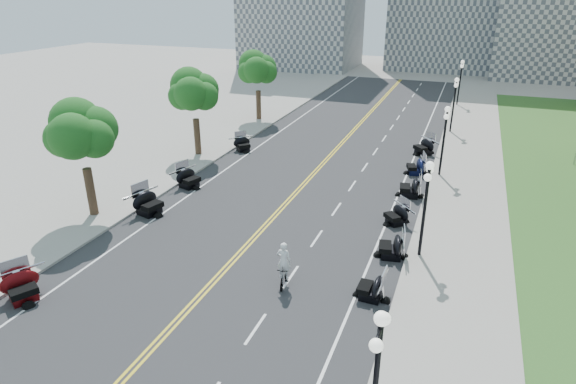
% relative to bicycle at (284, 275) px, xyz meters
% --- Properties ---
extents(ground, '(160.00, 160.00, 0.00)m').
position_rel_bicycle_xyz_m(ground, '(-3.12, 0.70, -0.51)').
color(ground, gray).
extents(road, '(16.00, 90.00, 0.01)m').
position_rel_bicycle_xyz_m(road, '(-3.12, 10.70, -0.51)').
color(road, '#333335').
rests_on(road, ground).
extents(centerline_yellow_a, '(0.12, 90.00, 0.00)m').
position_rel_bicycle_xyz_m(centerline_yellow_a, '(-3.24, 10.70, -0.50)').
color(centerline_yellow_a, yellow).
rests_on(centerline_yellow_a, road).
extents(centerline_yellow_b, '(0.12, 90.00, 0.00)m').
position_rel_bicycle_xyz_m(centerline_yellow_b, '(-3.00, 10.70, -0.50)').
color(centerline_yellow_b, yellow).
rests_on(centerline_yellow_b, road).
extents(edge_line_north, '(0.12, 90.00, 0.00)m').
position_rel_bicycle_xyz_m(edge_line_north, '(3.28, 10.70, -0.50)').
color(edge_line_north, white).
rests_on(edge_line_north, road).
extents(edge_line_south, '(0.12, 90.00, 0.00)m').
position_rel_bicycle_xyz_m(edge_line_south, '(-9.52, 10.70, -0.50)').
color(edge_line_south, white).
rests_on(edge_line_south, road).
extents(lane_dash_5, '(0.12, 2.00, 0.00)m').
position_rel_bicycle_xyz_m(lane_dash_5, '(0.08, -3.30, -0.50)').
color(lane_dash_5, white).
rests_on(lane_dash_5, road).
extents(lane_dash_6, '(0.12, 2.00, 0.00)m').
position_rel_bicycle_xyz_m(lane_dash_6, '(0.08, 0.70, -0.50)').
color(lane_dash_6, white).
rests_on(lane_dash_6, road).
extents(lane_dash_7, '(0.12, 2.00, 0.00)m').
position_rel_bicycle_xyz_m(lane_dash_7, '(0.08, 4.70, -0.50)').
color(lane_dash_7, white).
rests_on(lane_dash_7, road).
extents(lane_dash_8, '(0.12, 2.00, 0.00)m').
position_rel_bicycle_xyz_m(lane_dash_8, '(0.08, 8.70, -0.50)').
color(lane_dash_8, white).
rests_on(lane_dash_8, road).
extents(lane_dash_9, '(0.12, 2.00, 0.00)m').
position_rel_bicycle_xyz_m(lane_dash_9, '(0.08, 12.70, -0.50)').
color(lane_dash_9, white).
rests_on(lane_dash_9, road).
extents(lane_dash_10, '(0.12, 2.00, 0.00)m').
position_rel_bicycle_xyz_m(lane_dash_10, '(0.08, 16.70, -0.50)').
color(lane_dash_10, white).
rests_on(lane_dash_10, road).
extents(lane_dash_11, '(0.12, 2.00, 0.00)m').
position_rel_bicycle_xyz_m(lane_dash_11, '(0.08, 20.70, -0.50)').
color(lane_dash_11, white).
rests_on(lane_dash_11, road).
extents(lane_dash_12, '(0.12, 2.00, 0.00)m').
position_rel_bicycle_xyz_m(lane_dash_12, '(0.08, 24.70, -0.50)').
color(lane_dash_12, white).
rests_on(lane_dash_12, road).
extents(lane_dash_13, '(0.12, 2.00, 0.00)m').
position_rel_bicycle_xyz_m(lane_dash_13, '(0.08, 28.70, -0.50)').
color(lane_dash_13, white).
rests_on(lane_dash_13, road).
extents(lane_dash_14, '(0.12, 2.00, 0.00)m').
position_rel_bicycle_xyz_m(lane_dash_14, '(0.08, 32.70, -0.50)').
color(lane_dash_14, white).
rests_on(lane_dash_14, road).
extents(lane_dash_15, '(0.12, 2.00, 0.00)m').
position_rel_bicycle_xyz_m(lane_dash_15, '(0.08, 36.70, -0.50)').
color(lane_dash_15, white).
rests_on(lane_dash_15, road).
extents(lane_dash_16, '(0.12, 2.00, 0.00)m').
position_rel_bicycle_xyz_m(lane_dash_16, '(0.08, 40.70, -0.50)').
color(lane_dash_16, white).
rests_on(lane_dash_16, road).
extents(lane_dash_17, '(0.12, 2.00, 0.00)m').
position_rel_bicycle_xyz_m(lane_dash_17, '(0.08, 44.70, -0.50)').
color(lane_dash_17, white).
rests_on(lane_dash_17, road).
extents(lane_dash_18, '(0.12, 2.00, 0.00)m').
position_rel_bicycle_xyz_m(lane_dash_18, '(0.08, 48.70, -0.50)').
color(lane_dash_18, white).
rests_on(lane_dash_18, road).
extents(lane_dash_19, '(0.12, 2.00, 0.00)m').
position_rel_bicycle_xyz_m(lane_dash_19, '(0.08, 52.70, -0.50)').
color(lane_dash_19, white).
rests_on(lane_dash_19, road).
extents(sidewalk_north, '(5.00, 90.00, 0.15)m').
position_rel_bicycle_xyz_m(sidewalk_north, '(7.38, 10.70, -0.44)').
color(sidewalk_north, '#9E9991').
rests_on(sidewalk_north, ground).
extents(sidewalk_south, '(5.00, 90.00, 0.15)m').
position_rel_bicycle_xyz_m(sidewalk_south, '(-13.62, 10.70, -0.44)').
color(sidewalk_south, '#9E9991').
rests_on(sidewalk_south, ground).
extents(lawn, '(9.00, 60.00, 0.10)m').
position_rel_bicycle_xyz_m(lawn, '(14.38, 18.70, -0.46)').
color(lawn, '#356023').
rests_on(lawn, ground).
extents(street_lamp_2, '(0.50, 1.20, 4.90)m').
position_rel_bicycle_xyz_m(street_lamp_2, '(5.48, 4.70, 2.09)').
color(street_lamp_2, black).
rests_on(street_lamp_2, sidewalk_north).
extents(street_lamp_3, '(0.50, 1.20, 4.90)m').
position_rel_bicycle_xyz_m(street_lamp_3, '(5.48, 16.70, 2.09)').
color(street_lamp_3, black).
rests_on(street_lamp_3, sidewalk_north).
extents(street_lamp_4, '(0.50, 1.20, 4.90)m').
position_rel_bicycle_xyz_m(street_lamp_4, '(5.48, 28.70, 2.09)').
color(street_lamp_4, black).
rests_on(street_lamp_4, sidewalk_north).
extents(street_lamp_5, '(0.50, 1.20, 4.90)m').
position_rel_bicycle_xyz_m(street_lamp_5, '(5.48, 40.70, 2.09)').
color(street_lamp_5, black).
rests_on(street_lamp_5, sidewalk_north).
extents(tree_2, '(4.80, 4.80, 9.20)m').
position_rel_bicycle_xyz_m(tree_2, '(-13.12, 2.70, 4.24)').
color(tree_2, '#235619').
rests_on(tree_2, sidewalk_south).
extents(tree_3, '(4.80, 4.80, 9.20)m').
position_rel_bicycle_xyz_m(tree_3, '(-13.12, 14.70, 4.24)').
color(tree_3, '#235619').
rests_on(tree_3, sidewalk_south).
extents(tree_4, '(4.80, 4.80, 9.20)m').
position_rel_bicycle_xyz_m(tree_4, '(-13.12, 26.70, 4.24)').
color(tree_4, '#235619').
rests_on(tree_4, sidewalk_south).
extents(motorcycle_n_5, '(1.82, 1.82, 1.24)m').
position_rel_bicycle_xyz_m(motorcycle_n_5, '(3.92, 0.37, 0.11)').
color(motorcycle_n_5, black).
rests_on(motorcycle_n_5, road).
extents(motorcycle_n_6, '(2.24, 2.24, 1.35)m').
position_rel_bicycle_xyz_m(motorcycle_n_6, '(4.14, 4.19, 0.16)').
color(motorcycle_n_6, black).
rests_on(motorcycle_n_6, road).
extents(motorcycle_n_7, '(2.52, 2.52, 1.25)m').
position_rel_bicycle_xyz_m(motorcycle_n_7, '(3.78, 8.01, 0.11)').
color(motorcycle_n_7, black).
rests_on(motorcycle_n_7, road).
extents(motorcycle_n_8, '(2.30, 2.30, 1.43)m').
position_rel_bicycle_xyz_m(motorcycle_n_8, '(3.98, 12.28, 0.20)').
color(motorcycle_n_8, black).
rests_on(motorcycle_n_8, road).
extents(motorcycle_n_9, '(2.37, 2.37, 1.33)m').
position_rel_bicycle_xyz_m(motorcycle_n_9, '(3.81, 16.59, 0.15)').
color(motorcycle_n_9, black).
rests_on(motorcycle_n_9, road).
extents(motorcycle_n_10, '(2.90, 2.90, 1.44)m').
position_rel_bicycle_xyz_m(motorcycle_n_10, '(3.84, 21.39, 0.21)').
color(motorcycle_n_10, black).
rests_on(motorcycle_n_10, road).
extents(motorcycle_s_4, '(2.77, 2.77, 1.42)m').
position_rel_bicycle_xyz_m(motorcycle_s_4, '(-10.16, -5.07, 0.20)').
color(motorcycle_s_4, '#590A0C').
rests_on(motorcycle_s_4, road).
extents(motorcycle_s_6, '(2.67, 2.67, 1.53)m').
position_rel_bicycle_xyz_m(motorcycle_s_6, '(-10.24, 4.10, 0.25)').
color(motorcycle_s_6, black).
rests_on(motorcycle_s_6, road).
extents(motorcycle_s_7, '(2.52, 2.52, 1.41)m').
position_rel_bicycle_xyz_m(motorcycle_s_7, '(-10.25, 8.60, 0.19)').
color(motorcycle_s_7, black).
rests_on(motorcycle_s_7, road).
extents(motorcycle_s_9, '(2.56, 2.56, 1.27)m').
position_rel_bicycle_xyz_m(motorcycle_s_9, '(-10.27, 17.01, 0.12)').
color(motorcycle_s_9, black).
rests_on(motorcycle_s_9, road).
extents(bicycle, '(0.79, 1.76, 1.02)m').
position_rel_bicycle_xyz_m(bicycle, '(0.00, 0.00, 0.00)').
color(bicycle, '#A51414').
rests_on(bicycle, road).
extents(cyclist_rider, '(0.67, 0.44, 1.83)m').
position_rel_bicycle_xyz_m(cyclist_rider, '(0.00, 0.00, 1.43)').
color(cyclist_rider, silver).
rests_on(cyclist_rider, bicycle).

